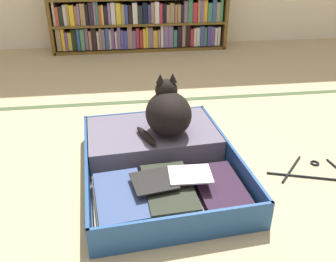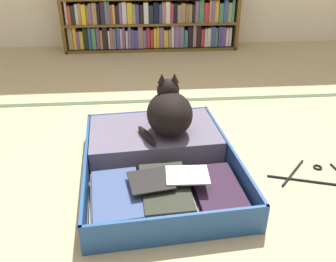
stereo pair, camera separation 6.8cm
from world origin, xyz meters
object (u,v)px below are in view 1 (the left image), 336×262
(bookshelf, at_px, (139,11))
(black_cat, at_px, (168,112))
(clothes_hanger, at_px, (318,173))
(open_suitcase, at_px, (157,158))

(bookshelf, height_order, black_cat, bookshelf)
(bookshelf, bearing_deg, clothes_hanger, -73.80)
(black_cat, bearing_deg, clothes_hanger, -21.77)
(bookshelf, xyz_separation_m, open_suitcase, (-0.06, -2.05, -0.30))
(clothes_hanger, bearing_deg, black_cat, 158.23)
(black_cat, xyz_separation_m, clothes_hanger, (0.64, -0.25, -0.22))
(open_suitcase, bearing_deg, clothes_hanger, -11.91)
(open_suitcase, bearing_deg, black_cat, 59.49)
(clothes_hanger, bearing_deg, bookshelf, 106.20)
(open_suitcase, bearing_deg, bookshelf, 88.21)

